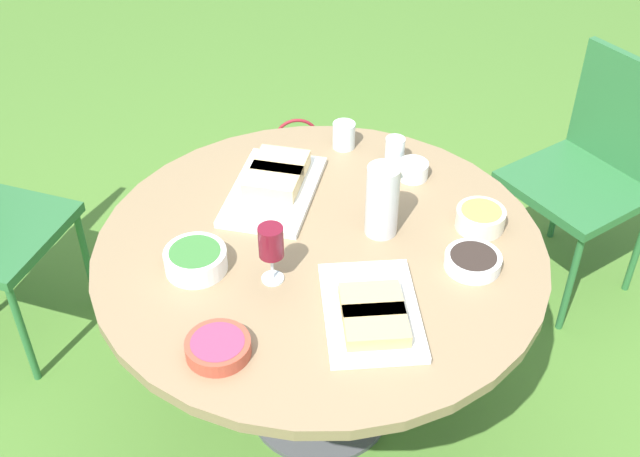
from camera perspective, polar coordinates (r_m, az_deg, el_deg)
ground_plane at (r=2.74m, az=-0.00°, el=-12.48°), size 40.00×40.00×0.00m
dining_table at (r=2.29m, az=-0.00°, el=-3.04°), size 1.26×1.26×0.70m
chair_near_left at (r=3.04m, az=19.07°, el=4.51°), size 0.58×0.59×0.89m
water_pitcher at (r=2.22m, az=4.46°, el=2.01°), size 0.10×0.09×0.22m
wine_glass at (r=2.05m, az=-3.50°, el=-1.10°), size 0.07×0.07×0.17m
platter_bread_main at (r=2.01m, az=3.73°, el=-6.00°), size 0.25×0.36×0.06m
platter_charcuterie at (r=2.43m, az=-3.21°, el=3.32°), size 0.36×0.45×0.07m
bowl_fries at (r=2.32m, az=11.34°, el=0.77°), size 0.14×0.14×0.06m
bowl_salad at (r=2.16m, az=-8.84°, el=-2.16°), size 0.17×0.17×0.06m
bowl_olives at (r=2.19m, az=10.82°, el=-2.26°), size 0.15×0.15×0.04m
bowl_dip_red at (r=1.94m, az=-7.27°, el=-8.34°), size 0.16×0.16×0.04m
bowl_dip_cream at (r=2.49m, az=6.63°, el=4.22°), size 0.09×0.09×0.05m
cup_water_near at (r=2.54m, az=5.34°, el=5.50°), size 0.06×0.06×0.09m
cup_water_far at (r=2.61m, az=1.71°, el=6.64°), size 0.07×0.07×0.09m
handbag at (r=3.56m, az=-1.61°, el=4.49°), size 0.30×0.14×0.37m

